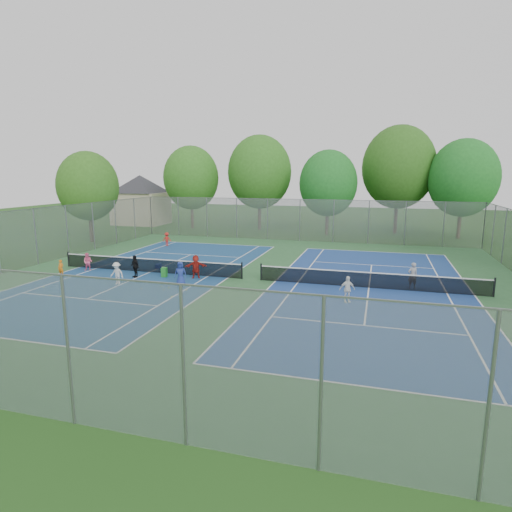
{
  "coord_description": "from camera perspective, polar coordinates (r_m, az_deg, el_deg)",
  "views": [
    {
      "loc": [
        7.41,
        -24.42,
        6.45
      ],
      "look_at": [
        0.0,
        1.0,
        1.3
      ],
      "focal_mm": 30.0,
      "sensor_mm": 36.0,
      "label": 1
    }
  ],
  "objects": [
    {
      "name": "student_f",
      "position": [
        26.79,
        -8.03,
        -1.43
      ],
      "size": [
        1.42,
        0.91,
        1.46
      ],
      "primitive_type": "imported",
      "rotation": [
        0.0,
        0.0,
        0.39
      ],
      "color": "maroon",
      "rests_on": "ground"
    },
    {
      "name": "tennis_ball_5",
      "position": [
        24.94,
        -15.02,
        -4.29
      ],
      "size": [
        0.07,
        0.07,
        0.07
      ],
      "primitive_type": "sphere",
      "color": "yellow",
      "rests_on": "ground"
    },
    {
      "name": "tree_ne",
      "position": [
        47.04,
        25.91,
        9.33
      ],
      "size": [
        6.6,
        6.6,
        9.77
      ],
      "color": "#443326",
      "rests_on": "ground"
    },
    {
      "name": "court_left",
      "position": [
        29.08,
        -13.94,
        -2.11
      ],
      "size": [
        10.97,
        23.77,
        0.01
      ],
      "primitive_type": "cube",
      "color": "navy",
      "rests_on": "court_pad"
    },
    {
      "name": "tree_nl",
      "position": [
        49.28,
        0.48,
        11.11
      ],
      "size": [
        7.2,
        7.2,
        10.69
      ],
      "color": "#443326",
      "rests_on": "ground"
    },
    {
      "name": "tree_nr",
      "position": [
        48.45,
        18.5,
        11.15
      ],
      "size": [
        7.6,
        7.6,
        11.42
      ],
      "color": "#443326",
      "rests_on": "ground"
    },
    {
      "name": "tennis_ball_10",
      "position": [
        27.3,
        -26.46,
        -3.77
      ],
      "size": [
        0.07,
        0.07,
        0.07
      ],
      "primitive_type": "sphere",
      "color": "#C3ED37",
      "rests_on": "ground"
    },
    {
      "name": "student_b",
      "position": [
        30.74,
        -21.51,
        -0.73
      ],
      "size": [
        0.69,
        0.6,
        1.21
      ],
      "primitive_type": "imported",
      "rotation": [
        0.0,
        0.0,
        0.27
      ],
      "color": "#FE628F",
      "rests_on": "ground"
    },
    {
      "name": "tennis_ball_2",
      "position": [
        29.64,
        -23.71,
        -2.44
      ],
      "size": [
        0.07,
        0.07,
        0.07
      ],
      "primitive_type": "sphere",
      "color": "#C7DD33",
      "rests_on": "ground"
    },
    {
      "name": "ball_hopper",
      "position": [
        27.5,
        -12.14,
        -2.15
      ],
      "size": [
        0.34,
        0.34,
        0.62
      ],
      "primitive_type": "cube",
      "rotation": [
        0.0,
        0.0,
        0.09
      ],
      "color": "green",
      "rests_on": "ground"
    },
    {
      "name": "fence_north",
      "position": [
        41.33,
        5.85,
        4.77
      ],
      "size": [
        32.0,
        0.1,
        4.0
      ],
      "primitive_type": "cube",
      "color": "gray",
      "rests_on": "ground"
    },
    {
      "name": "house",
      "position": [
        56.7,
        -15.17,
        8.37
      ],
      "size": [
        11.03,
        11.03,
        7.3
      ],
      "color": "#B7A88C",
      "rests_on": "ground"
    },
    {
      "name": "fence_west",
      "position": [
        34.12,
        -27.3,
        2.28
      ],
      "size": [
        0.1,
        32.0,
        4.0
      ],
      "primitive_type": "cube",
      "rotation": [
        0.0,
        0.0,
        1.57
      ],
      "color": "gray",
      "rests_on": "ground"
    },
    {
      "name": "tennis_ball_3",
      "position": [
        25.2,
        -12.51,
        -4.01
      ],
      "size": [
        0.07,
        0.07,
        0.07
      ],
      "primitive_type": "sphere",
      "color": "yellow",
      "rests_on": "ground"
    },
    {
      "name": "student_e",
      "position": [
        25.2,
        -10.04,
        -2.33
      ],
      "size": [
        0.79,
        0.62,
        1.42
      ],
      "primitive_type": "imported",
      "rotation": [
        0.0,
        0.0,
        0.27
      ],
      "color": "navy",
      "rests_on": "ground"
    },
    {
      "name": "child_far_baseline",
      "position": [
        39.16,
        -11.78,
        2.2
      ],
      "size": [
        0.83,
        0.53,
        1.23
      ],
      "primitive_type": "imported",
      "rotation": [
        0.0,
        0.0,
        3.24
      ],
      "color": "red",
      "rests_on": "ground"
    },
    {
      "name": "court_pad",
      "position": [
        26.32,
        -0.61,
        -3.17
      ],
      "size": [
        32.0,
        32.0,
        0.01
      ],
      "primitive_type": "cube",
      "color": "#2C5D33",
      "rests_on": "ground"
    },
    {
      "name": "tennis_ball_0",
      "position": [
        24.44,
        -12.22,
        -4.47
      ],
      "size": [
        0.07,
        0.07,
        0.07
      ],
      "primitive_type": "sphere",
      "color": "gold",
      "rests_on": "ground"
    },
    {
      "name": "ball_crate",
      "position": [
        30.1,
        -12.9,
        -1.34
      ],
      "size": [
        0.42,
        0.42,
        0.31
      ],
      "primitive_type": "cube",
      "rotation": [
        0.0,
        0.0,
        0.17
      ],
      "color": "#1842B5",
      "rests_on": "ground"
    },
    {
      "name": "student_a",
      "position": [
        29.67,
        -24.57,
        -1.49
      ],
      "size": [
        0.4,
        0.27,
        1.08
      ],
      "primitive_type": "imported",
      "rotation": [
        0.0,
        0.0,
        0.03
      ],
      "color": "orange",
      "rests_on": "ground"
    },
    {
      "name": "tree_side_w",
      "position": [
        43.4,
        -21.49,
        8.66
      ],
      "size": [
        5.6,
        5.6,
        8.47
      ],
      "color": "#443326",
      "rests_on": "ground"
    },
    {
      "name": "tree_nc",
      "position": [
        45.75,
        9.59,
        9.53
      ],
      "size": [
        6.0,
        6.0,
        8.85
      ],
      "color": "#443326",
      "rests_on": "ground"
    },
    {
      "name": "student_d",
      "position": [
        27.77,
        -15.83,
        -1.34
      ],
      "size": [
        0.9,
        0.71,
        1.43
      ],
      "primitive_type": "imported",
      "rotation": [
        0.0,
        0.0,
        -0.51
      ],
      "color": "black",
      "rests_on": "ground"
    },
    {
      "name": "tennis_ball_8",
      "position": [
        23.04,
        -11.17,
        -5.37
      ],
      "size": [
        0.07,
        0.07,
        0.07
      ],
      "primitive_type": "sphere",
      "color": "yellow",
      "rests_on": "ground"
    },
    {
      "name": "tennis_ball_6",
      "position": [
        23.03,
        -10.19,
        -5.35
      ],
      "size": [
        0.07,
        0.07,
        0.07
      ],
      "primitive_type": "sphere",
      "color": "#C8D631",
      "rests_on": "ground"
    },
    {
      "name": "net_left",
      "position": [
        28.98,
        -13.98,
        -1.26
      ],
      "size": [
        12.87,
        0.1,
        0.91
      ],
      "primitive_type": "cube",
      "color": "black",
      "rests_on": "ground"
    },
    {
      "name": "fence_south",
      "position": [
        12.07,
        -23.75,
        -11.6
      ],
      "size": [
        32.0,
        0.1,
        4.0
      ],
      "primitive_type": "cube",
      "color": "gray",
      "rests_on": "ground"
    },
    {
      "name": "teen_court_b",
      "position": [
        22.08,
        12.06,
        -4.37
      ],
      "size": [
        0.87,
        0.62,
        1.37
      ],
      "primitive_type": "imported",
      "rotation": [
        0.0,
        0.0,
        0.4
      ],
      "color": "white",
      "rests_on": "ground"
    },
    {
      "name": "tree_nw",
      "position": [
        51.12,
        -8.64,
        10.26
      ],
      "size": [
        6.4,
        6.4,
        9.58
      ],
      "color": "#443326",
      "rests_on": "ground"
    },
    {
      "name": "court_right",
      "position": [
        25.25,
        14.81,
        -4.13
      ],
      "size": [
        10.97,
        23.77,
        0.01
      ],
      "primitive_type": "cube",
      "color": "navy",
      "rests_on": "court_pad"
    },
    {
      "name": "tennis_ball_1",
      "position": [
        24.11,
        -9.26,
        -4.57
      ],
      "size": [
        0.07,
        0.07,
        0.07
      ],
      "primitive_type": "sphere",
      "color": "#B6CF30",
      "rests_on": "ground"
    },
    {
      "name": "ground",
      "position": [
        26.32,
        -0.61,
        -3.18
      ],
      "size": [
        120.0,
        120.0,
        0.0
      ],
      "primitive_type": "plane",
      "color": "#1F4A17",
      "rests_on": "ground"
    },
    {
      "name": "tennis_ball_9",
      "position": [
        25.34,
        -25.79,
        -4.78
      ],
      "size": [
        0.07,
        0.07,
        0.07
      ],
      "primitive_type": "sphere",
      "color": "#B5CE2F",
      "rests_on": "ground"
    },
    {
      "name": "net_right",
      "position": [
        25.15,
        14.86,
        -3.16
      ],
      "size": [
        12.87,
        0.1,
        0.91
      ],
      "primitive_type": "cube",
      "color": "black",
      "rests_on": "ground"
    },
    {
      "name": "student_c",
      "position": [
        26.35,
        -18.06,
        -2.22
      ],
      "size": [
        0.88,
        0.53,
        1.33
      ],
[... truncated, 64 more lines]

